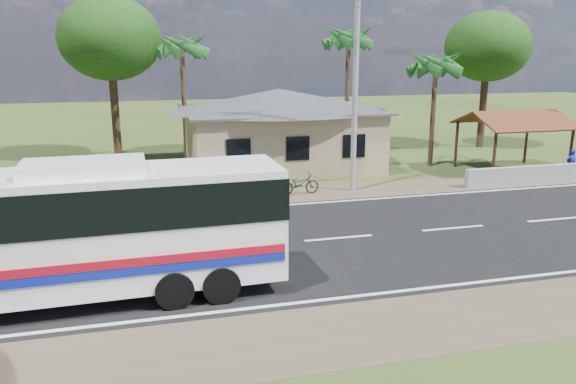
% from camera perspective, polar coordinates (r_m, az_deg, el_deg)
% --- Properties ---
extents(ground, '(120.00, 120.00, 0.00)m').
position_cam_1_polar(ground, '(19.93, 5.18, -4.74)').
color(ground, '#2E4217').
rests_on(ground, ground).
extents(road, '(120.00, 16.00, 0.03)m').
position_cam_1_polar(road, '(19.93, 5.18, -4.71)').
color(road, black).
rests_on(road, ground).
extents(house, '(12.40, 10.00, 5.00)m').
position_cam_1_polar(house, '(31.84, -0.95, 7.30)').
color(house, tan).
rests_on(house, ground).
extents(waiting_shed, '(5.20, 4.48, 3.35)m').
position_cam_1_polar(waiting_shed, '(32.87, 21.98, 6.65)').
color(waiting_shed, '#3A2615').
rests_on(waiting_shed, ground).
extents(concrete_barrier, '(7.00, 0.30, 0.90)m').
position_cam_1_polar(concrete_barrier, '(30.35, 23.28, 1.61)').
color(concrete_barrier, '#9E9E99').
rests_on(concrete_barrier, ground).
extents(utility_poles, '(32.80, 2.22, 11.00)m').
position_cam_1_polar(utility_poles, '(25.89, 6.22, 12.59)').
color(utility_poles, '#9E9E99').
rests_on(utility_poles, ground).
extents(palm_near, '(2.80, 2.80, 6.70)m').
position_cam_1_polar(palm_near, '(32.88, 14.81, 12.43)').
color(palm_near, '#47301E').
rests_on(palm_near, ground).
extents(palm_mid, '(2.80, 2.80, 8.20)m').
position_cam_1_polar(palm_mid, '(35.50, 6.17, 15.23)').
color(palm_mid, '#47301E').
rests_on(palm_mid, ground).
extents(palm_far, '(2.80, 2.80, 7.70)m').
position_cam_1_polar(palm_far, '(33.82, -10.76, 14.31)').
color(palm_far, '#47301E').
rests_on(palm_far, ground).
extents(tree_behind_house, '(6.00, 6.00, 9.61)m').
position_cam_1_polar(tree_behind_house, '(35.76, -17.65, 14.59)').
color(tree_behind_house, '#47301E').
rests_on(tree_behind_house, ground).
extents(tree_behind_shed, '(5.60, 5.60, 9.02)m').
position_cam_1_polar(tree_behind_shed, '(40.53, 19.64, 13.70)').
color(tree_behind_shed, '#47301E').
rests_on(tree_behind_shed, ground).
extents(coach_bus, '(12.15, 2.89, 3.75)m').
position_cam_1_polar(coach_bus, '(15.46, -23.29, -3.13)').
color(coach_bus, white).
rests_on(coach_bus, ground).
extents(motorcycle, '(1.90, 0.74, 0.98)m').
position_cam_1_polar(motorcycle, '(25.81, 1.16, 0.83)').
color(motorcycle, black).
rests_on(motorcycle, ground).
extents(person, '(0.57, 0.38, 1.56)m').
position_cam_1_polar(person, '(32.38, 26.80, 2.56)').
color(person, navy).
rests_on(person, ground).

